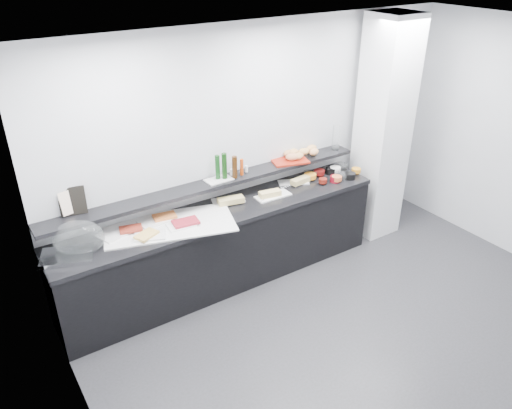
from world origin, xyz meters
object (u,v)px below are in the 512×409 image
sandwich_plate_mid (273,196)px  framed_print (72,201)px  condiment_tray (219,180)px  bread_tray (289,160)px  cloche_base (67,256)px  carafe (336,138)px

sandwich_plate_mid → framed_print: 2.07m
condiment_tray → bread_tray: bread_tray is taller
cloche_base → bread_tray: bearing=24.8°
cloche_base → carafe: bearing=23.6°
carafe → cloche_base: bearing=-176.5°
bread_tray → carafe: size_ratio=1.34×
cloche_base → condiment_tray: (1.65, 0.21, 0.24)m
framed_print → carafe: size_ratio=0.87×
sandwich_plate_mid → carafe: bearing=12.6°
cloche_base → condiment_tray: bearing=27.3°
sandwich_plate_mid → carafe: size_ratio=1.32×
condiment_tray → bread_tray: 0.92m
sandwich_plate_mid → bread_tray: bread_tray is taller
sandwich_plate_mid → bread_tray: (0.38, 0.22, 0.25)m
carafe → bread_tray: bearing=178.9°
framed_print → carafe: carafe is taller
sandwich_plate_mid → carafe: 1.14m
cloche_base → condiment_tray: 1.68m
cloche_base → carafe: carafe is taller
cloche_base → framed_print: bearing=78.6°
condiment_tray → bread_tray: size_ratio=0.70×
cloche_base → bread_tray: 2.59m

